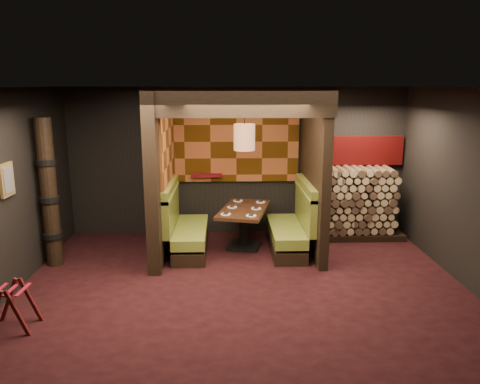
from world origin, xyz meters
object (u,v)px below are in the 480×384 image
booth_bench_right (292,228)px  booth_bench_left (185,229)px  pendant_lamp (244,137)px  firewood_stack (357,203)px  dining_table (244,221)px  totem_column (49,194)px  luggage_rack (13,305)px

booth_bench_right → booth_bench_left: bearing=180.0°
booth_bench_left → pendant_lamp: 1.92m
booth_bench_right → firewood_stack: 1.55m
firewood_stack → dining_table: bearing=-166.4°
booth_bench_left → totem_column: (-2.09, -0.55, 0.79)m
dining_table → booth_bench_left: bearing=-170.9°
booth_bench_right → dining_table: booth_bench_right is taller
luggage_rack → totem_column: size_ratio=0.25×
firewood_stack → luggage_rack: bearing=-146.9°
booth_bench_left → luggage_rack: 3.21m
luggage_rack → firewood_stack: 6.10m
firewood_stack → booth_bench_right: bearing=-152.7°
booth_bench_right → firewood_stack: firewood_stack is taller
booth_bench_left → firewood_stack: (3.25, 0.70, 0.28)m
booth_bench_right → totem_column: bearing=-172.1°
dining_table → firewood_stack: firewood_stack is taller
totem_column → firewood_stack: size_ratio=1.39×
pendant_lamp → firewood_stack: 2.63m
pendant_lamp → firewood_stack: bearing=14.8°
pendant_lamp → luggage_rack: pendant_lamp is taller
booth_bench_right → firewood_stack: bearing=27.3°
dining_table → luggage_rack: bearing=-136.1°
booth_bench_right → luggage_rack: size_ratio=2.63×
totem_column → dining_table: bearing=12.9°
totem_column → booth_bench_left: bearing=14.8°
dining_table → luggage_rack: size_ratio=2.52×
booth_bench_right → luggage_rack: booth_bench_right is taller
dining_table → booth_bench_right: bearing=-11.4°
totem_column → booth_bench_right: bearing=7.9°
pendant_lamp → luggage_rack: 4.34m
booth_bench_left → firewood_stack: size_ratio=0.92×
booth_bench_left → dining_table: booth_bench_left is taller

